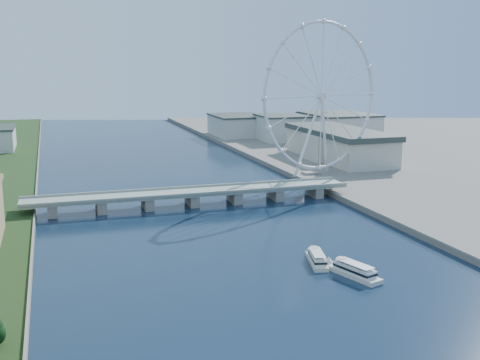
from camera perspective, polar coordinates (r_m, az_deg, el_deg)
name	(u,v)px	position (r m, az deg, el deg)	size (l,w,h in m)	color
westminster_bridge	(192,195)	(405.58, -4.59, -1.47)	(220.00, 22.00, 9.50)	gray
london_eye	(321,97)	(488.56, 7.74, 7.83)	(113.60, 39.12, 124.30)	silver
county_hall	(338,162)	(587.06, 9.30, 1.69)	(54.00, 144.00, 35.00)	beige
city_skyline	(172,134)	(663.00, -6.43, 4.32)	(505.00, 280.00, 32.00)	beige
tour_boat_near	(317,264)	(292.86, 7.31, -7.86)	(7.18, 28.18, 6.21)	beige
tour_boat_far	(354,277)	(278.47, 10.79, -8.99)	(7.87, 30.75, 6.80)	silver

